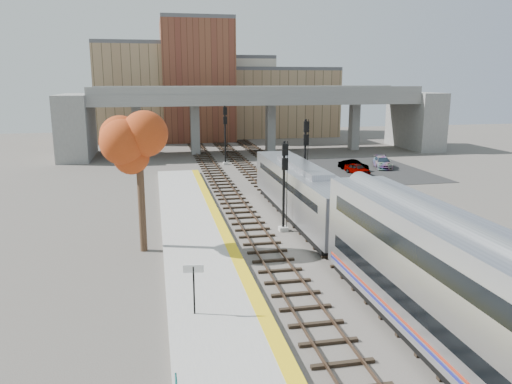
{
  "coord_description": "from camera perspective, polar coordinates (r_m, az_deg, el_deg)",
  "views": [
    {
      "loc": [
        -9.73,
        -26.2,
        10.43
      ],
      "look_at": [
        -2.7,
        8.16,
        2.5
      ],
      "focal_mm": 35.0,
      "sensor_mm": 36.0,
      "label": 1
    }
  ],
  "objects": [
    {
      "name": "coach",
      "position": [
        18.17,
        26.97,
        -13.6
      ],
      "size": [
        3.03,
        25.0,
        5.0
      ],
      "color": "#A8AAB2",
      "rests_on": "ground"
    },
    {
      "name": "car_b",
      "position": [
        59.45,
        11.07,
        3.03
      ],
      "size": [
        2.93,
        3.78,
        1.2
      ],
      "primitive_type": "imported",
      "rotation": [
        0.0,
        0.0,
        0.53
      ],
      "color": "#99999E",
      "rests_on": "parking_lot"
    },
    {
      "name": "signal_mast_mid",
      "position": [
        43.48,
        5.63,
        3.57
      ],
      "size": [
        0.6,
        0.64,
        7.12
      ],
      "color": "#9E9E99",
      "rests_on": "ground"
    },
    {
      "name": "car_c",
      "position": [
        61.85,
        14.24,
        3.3
      ],
      "size": [
        2.95,
        4.87,
        1.32
      ],
      "primitive_type": "imported",
      "rotation": [
        0.0,
        0.0,
        -0.26
      ],
      "color": "#99999E",
      "rests_on": "parking_lot"
    },
    {
      "name": "tree",
      "position": [
        30.6,
        -13.26,
        5.09
      ],
      "size": [
        3.6,
        3.6,
        8.81
      ],
      "color": "#382619",
      "rests_on": "ground"
    },
    {
      "name": "signal_mast_far",
      "position": [
        62.17,
        -3.54,
        6.47
      ],
      "size": [
        0.6,
        0.64,
        7.3
      ],
      "color": "#9E9E99",
      "rests_on": "ground"
    },
    {
      "name": "yellow_strip",
      "position": [
        28.41,
        -1.95,
        -8.04
      ],
      "size": [
        0.7,
        60.0,
        0.01
      ],
      "primitive_type": "cube",
      "color": "yellow",
      "rests_on": "platform"
    },
    {
      "name": "signal_mast_near",
      "position": [
        34.47,
        3.21,
        0.3
      ],
      "size": [
        0.6,
        0.64,
        6.35
      ],
      "color": "#9E9E99",
      "rests_on": "ground"
    },
    {
      "name": "buildings_far",
      "position": [
        93.45,
        -4.9,
        11.14
      ],
      "size": [
        43.0,
        21.0,
        20.6
      ],
      "color": "#977B57",
      "rests_on": "ground"
    },
    {
      "name": "station_sign",
      "position": [
        22.12,
        -7.14,
        -9.83
      ],
      "size": [
        0.9,
        0.18,
        2.27
      ],
      "rotation": [
        0.0,
        0.0,
        -0.14
      ],
      "color": "black",
      "rests_on": "platform"
    },
    {
      "name": "car_a",
      "position": [
        57.26,
        11.51,
        2.62
      ],
      "size": [
        2.32,
        3.64,
        1.15
      ],
      "primitive_type": "imported",
      "rotation": [
        0.0,
        0.0,
        0.31
      ],
      "color": "#99999E",
      "rests_on": "parking_lot"
    },
    {
      "name": "parking_lot",
      "position": [
        60.07,
        11.91,
        2.49
      ],
      "size": [
        14.0,
        18.0,
        0.04
      ],
      "primitive_type": "cube",
      "color": "black",
      "rests_on": "ground"
    },
    {
      "name": "platform",
      "position": [
        28.24,
        -5.8,
        -8.62
      ],
      "size": [
        4.5,
        60.0,
        0.35
      ],
      "primitive_type": "cube",
      "color": "#9E9E99",
      "rests_on": "ground"
    },
    {
      "name": "tracks",
      "position": [
        41.45,
        3.72,
        -1.75
      ],
      "size": [
        10.7,
        95.0,
        0.25
      ],
      "color": "black",
      "rests_on": "ground"
    },
    {
      "name": "overpass",
      "position": [
        72.84,
        0.07,
        9.11
      ],
      "size": [
        54.0,
        12.0,
        9.5
      ],
      "color": "slate",
      "rests_on": "ground"
    },
    {
      "name": "ground",
      "position": [
        29.83,
        8.33,
        -7.87
      ],
      "size": [
        160.0,
        160.0,
        0.0
      ],
      "primitive_type": "plane",
      "color": "#47423D",
      "rests_on": "ground"
    },
    {
      "name": "locomotive",
      "position": [
        37.61,
        5.3,
        0.17
      ],
      "size": [
        3.02,
        19.05,
        4.1
      ],
      "color": "#A8AAB2",
      "rests_on": "ground"
    }
  ]
}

